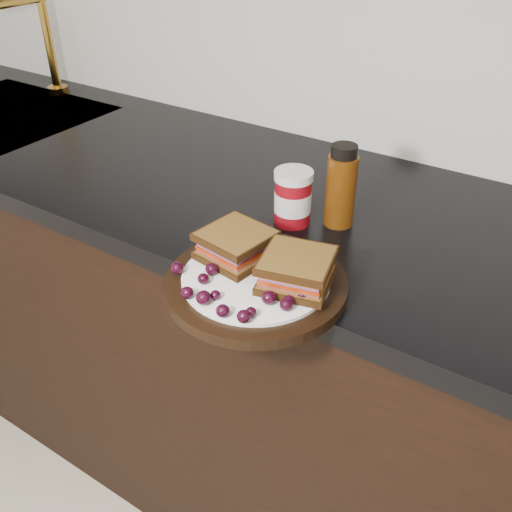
{
  "coord_description": "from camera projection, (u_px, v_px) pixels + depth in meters",
  "views": [
    {
      "loc": [
        0.35,
        0.82,
        1.42
      ],
      "look_at": [
        -0.04,
        1.41,
        0.96
      ],
      "focal_mm": 40.0,
      "sensor_mm": 36.0,
      "label": 1
    }
  ],
  "objects": [
    {
      "name": "grape_17",
      "position": [
        238.0,
        249.0,
        0.91
      ],
      "size": [
        0.02,
        0.02,
        0.02
      ],
      "primitive_type": "ellipsoid",
      "color": "black",
      "rests_on": "plate"
    },
    {
      "name": "sandwich_right",
      "position": [
        297.0,
        270.0,
        0.83
      ],
      "size": [
        0.12,
        0.12,
        0.05
      ],
      "primitive_type": null,
      "rotation": [
        0.0,
        0.0,
        0.24
      ],
      "color": "brown",
      "rests_on": "plate"
    },
    {
      "name": "grape_1",
      "position": [
        203.0,
        279.0,
        0.84
      ],
      "size": [
        0.02,
        0.02,
        0.02
      ],
      "primitive_type": "ellipsoid",
      "color": "black",
      "rests_on": "plate"
    },
    {
      "name": "countertop",
      "position": [
        356.0,
        227.0,
        1.07
      ],
      "size": [
        3.98,
        0.6,
        0.04
      ],
      "primitive_type": "cube",
      "color": "black",
      "rests_on": "base_cabinets"
    },
    {
      "name": "faucet",
      "position": [
        49.0,
        44.0,
        1.6
      ],
      "size": [
        0.06,
        0.22,
        0.28
      ],
      "primitive_type": null,
      "color": "#A37528",
      "rests_on": "countertop"
    },
    {
      "name": "grape_12",
      "position": [
        303.0,
        295.0,
        0.81
      ],
      "size": [
        0.02,
        0.02,
        0.02
      ],
      "primitive_type": "ellipsoid",
      "color": "black",
      "rests_on": "plate"
    },
    {
      "name": "grape_5",
      "position": [
        215.0,
        295.0,
        0.81
      ],
      "size": [
        0.01,
        0.01,
        0.01
      ],
      "primitive_type": "ellipsoid",
      "color": "black",
      "rests_on": "plate"
    },
    {
      "name": "grape_15",
      "position": [
        288.0,
        273.0,
        0.85
      ],
      "size": [
        0.02,
        0.02,
        0.02
      ],
      "primitive_type": "ellipsoid",
      "color": "black",
      "rests_on": "plate"
    },
    {
      "name": "sink",
      "position": [
        5.0,
        130.0,
        1.57
      ],
      "size": [
        0.5,
        0.42,
        0.16
      ],
      "primitive_type": null,
      "color": "#B2B2B7",
      "rests_on": "countertop"
    },
    {
      "name": "grape_0",
      "position": [
        177.0,
        268.0,
        0.86
      ],
      "size": [
        0.02,
        0.02,
        0.02
      ],
      "primitive_type": "ellipsoid",
      "color": "black",
      "rests_on": "plate"
    },
    {
      "name": "grape_21",
      "position": [
        237.0,
        254.0,
        0.9
      ],
      "size": [
        0.02,
        0.02,
        0.02
      ],
      "primitive_type": "ellipsoid",
      "color": "black",
      "rests_on": "plate"
    },
    {
      "name": "condiment_jar",
      "position": [
        293.0,
        197.0,
        1.02
      ],
      "size": [
        0.08,
        0.08,
        0.1
      ],
      "primitive_type": "cylinder",
      "rotation": [
        0.0,
        0.0,
        -0.26
      ],
      "color": "maroon",
      "rests_on": "countertop"
    },
    {
      "name": "grape_18",
      "position": [
        219.0,
        248.0,
        0.91
      ],
      "size": [
        0.02,
        0.02,
        0.02
      ],
      "primitive_type": "ellipsoid",
      "color": "black",
      "rests_on": "plate"
    },
    {
      "name": "sandwich_left",
      "position": [
        236.0,
        245.0,
        0.89
      ],
      "size": [
        0.12,
        0.12,
        0.05
      ],
      "primitive_type": null,
      "rotation": [
        0.0,
        0.0,
        -0.16
      ],
      "color": "brown",
      "rests_on": "plate"
    },
    {
      "name": "grape_14",
      "position": [
        311.0,
        271.0,
        0.86
      ],
      "size": [
        0.02,
        0.02,
        0.02
      ],
      "primitive_type": "ellipsoid",
      "color": "black",
      "rests_on": "plate"
    },
    {
      "name": "oil_bottle",
      "position": [
        341.0,
        186.0,
        1.0
      ],
      "size": [
        0.07,
        0.07,
        0.15
      ],
      "primitive_type": "cylinder",
      "rotation": [
        0.0,
        0.0,
        -0.4
      ],
      "color": "#4B2507",
      "rests_on": "countertop"
    },
    {
      "name": "grape_10",
      "position": [
        286.0,
        305.0,
        0.79
      ],
      "size": [
        0.02,
        0.02,
        0.02
      ],
      "primitive_type": "ellipsoid",
      "color": "black",
      "rests_on": "plate"
    },
    {
      "name": "grape_16",
      "position": [
        247.0,
        244.0,
        0.92
      ],
      "size": [
        0.02,
        0.02,
        0.02
      ],
      "primitive_type": "ellipsoid",
      "color": "black",
      "rests_on": "plate"
    },
    {
      "name": "grape_8",
      "position": [
        251.0,
        312.0,
        0.78
      ],
      "size": [
        0.02,
        0.02,
        0.01
      ],
      "primitive_type": "ellipsoid",
      "color": "black",
      "rests_on": "plate"
    },
    {
      "name": "grape_22",
      "position": [
        230.0,
        256.0,
        0.9
      ],
      "size": [
        0.02,
        0.02,
        0.01
      ],
      "primitive_type": "ellipsoid",
      "color": "black",
      "rests_on": "plate"
    },
    {
      "name": "grape_4",
      "position": [
        204.0,
        298.0,
        0.8
      ],
      "size": [
        0.02,
        0.02,
        0.02
      ],
      "primitive_type": "ellipsoid",
      "color": "black",
      "rests_on": "plate"
    },
    {
      "name": "grape_7",
      "position": [
        244.0,
        316.0,
        0.77
      ],
      "size": [
        0.02,
        0.02,
        0.02
      ],
      "primitive_type": "ellipsoid",
      "color": "black",
      "rests_on": "plate"
    },
    {
      "name": "grape_20",
      "position": [
        212.0,
        269.0,
        0.86
      ],
      "size": [
        0.02,
        0.02,
        0.02
      ],
      "primitive_type": "ellipsoid",
      "color": "black",
      "rests_on": "plate"
    },
    {
      "name": "grape_3",
      "position": [
        187.0,
        293.0,
        0.81
      ],
      "size": [
        0.02,
        0.02,
        0.02
      ],
      "primitive_type": "ellipsoid",
      "color": "black",
      "rests_on": "plate"
    },
    {
      "name": "grape_6",
      "position": [
        223.0,
        311.0,
        0.78
      ],
      "size": [
        0.02,
        0.02,
        0.02
      ],
      "primitive_type": "ellipsoid",
      "color": "black",
      "rests_on": "plate"
    },
    {
      "name": "grape_23",
      "position": [
        209.0,
        250.0,
        0.91
      ],
      "size": [
        0.02,
        0.02,
        0.02
      ],
      "primitive_type": "ellipsoid",
      "color": "black",
      "rests_on": "plate"
    },
    {
      "name": "grape_9",
      "position": [
        269.0,
        298.0,
        0.8
      ],
      "size": [
        0.02,
        0.02,
        0.02
      ],
      "primitive_type": "ellipsoid",
      "color": "black",
      "rests_on": "plate"
    },
    {
      "name": "grape_19",
      "position": [
        213.0,
        252.0,
        0.9
      ],
      "size": [
        0.02,
        0.02,
        0.02
      ],
      "primitive_type": "ellipsoid",
      "color": "black",
      "rests_on": "plate"
    },
    {
      "name": "grape_11",
      "position": [
        289.0,
        301.0,
        0.8
      ],
      "size": [
        0.02,
        0.02,
        0.02
      ],
      "primitive_type": "ellipsoid",
      "color": "black",
      "rests_on": "plate"
    },
    {
      "name": "plate",
      "position": [
        256.0,
        284.0,
        0.87
      ],
      "size": [
        0.28,
        0.28,
        0.02
      ],
      "primitive_type": "cylinder",
      "color": "black",
      "rests_on": "countertop"
    },
    {
      "name": "grape_13",
      "position": [
        313.0,
        287.0,
        0.83
      ],
      "size": [
        0.02,
        0.02,
        0.02
      ],
      "primitive_type": "ellipsoid",
      "color": "black",
      "rests_on": "plate"
    },
    {
      "name": "base_cabinets",
      "position": [
        337.0,
        394.0,
        1.32
      ],
      "size": [
        3.96,
        0.58,
        0.86
      ],
      "primitive_type": "cube",
      "color": "black",
      "rests_on": "ground_plane"
    },
    {
      "name": "grape_2",
      "position": [
        186.0,
        291.0,
        0.82
      ],
      "size": [
        0.01,
        0.01,
        0.01
      ],
      "primitive_type": "ellipsoid",
      "color": "black",
      "rests_on": "plate"
    }
  ]
}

